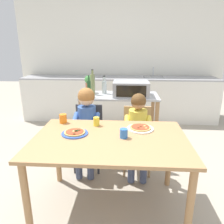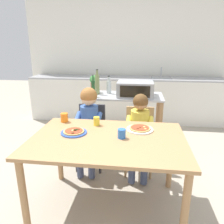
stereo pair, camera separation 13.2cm
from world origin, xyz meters
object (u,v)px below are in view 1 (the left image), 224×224
(dining_chair_right, at_px, (137,134))
(toaster_oven, at_px, (131,88))
(bottle_squat_spirits, at_px, (104,87))
(pizza_plate_white, at_px, (140,128))
(dining_table, at_px, (110,147))
(potted_herb_plant, at_px, (89,83))
(drinking_cup_blue, at_px, (124,133))
(bottle_dark_olive_oil, at_px, (89,89))
(dining_chair_left, at_px, (88,132))
(drinking_cup_yellow, at_px, (96,121))
(drinking_cup_orange, at_px, (63,119))
(pizza_plate_blue_rimmed, at_px, (75,133))
(bottle_tall_green_wine, at_px, (93,84))
(child_in_yellow_shirt, at_px, (138,126))
(child_in_blue_striped_shirt, at_px, (86,119))
(kitchen_island_cart, at_px, (119,113))

(dining_chair_right, bearing_deg, toaster_oven, 97.98)
(bottle_squat_spirits, relative_size, pizza_plate_white, 1.02)
(dining_table, distance_m, pizza_plate_white, 0.38)
(potted_herb_plant, bearing_deg, bottle_squat_spirits, -14.36)
(toaster_oven, bearing_deg, drinking_cup_blue, -93.74)
(bottle_dark_olive_oil, distance_m, pizza_plate_white, 1.17)
(dining_chair_right, relative_size, pizza_plate_white, 3.09)
(toaster_oven, xyz_separation_m, dining_table, (-0.21, -1.29, -0.29))
(dining_chair_left, height_order, drinking_cup_yellow, drinking_cup_yellow)
(drinking_cup_blue, bearing_deg, dining_chair_right, 77.48)
(dining_table, distance_m, drinking_cup_yellow, 0.37)
(toaster_oven, xyz_separation_m, drinking_cup_orange, (-0.74, -0.93, -0.15))
(bottle_squat_spirits, xyz_separation_m, dining_table, (0.19, -1.40, -0.29))
(pizza_plate_blue_rimmed, bearing_deg, dining_chair_left, 90.03)
(pizza_plate_blue_rimmed, bearing_deg, bottle_tall_green_wine, 90.68)
(dining_chair_left, height_order, child_in_yellow_shirt, child_in_yellow_shirt)
(bottle_squat_spirits, distance_m, bottle_tall_green_wine, 0.18)
(child_in_blue_striped_shirt, height_order, pizza_plate_blue_rimmed, child_in_blue_striped_shirt)
(child_in_blue_striped_shirt, bearing_deg, pizza_plate_blue_rimmed, -89.97)
(toaster_oven, distance_m, bottle_tall_green_wine, 0.56)
(dining_chair_right, bearing_deg, drinking_cup_blue, -102.52)
(toaster_oven, distance_m, drinking_cup_blue, 1.30)
(kitchen_island_cart, distance_m, bottle_dark_olive_oil, 0.60)
(potted_herb_plant, distance_m, drinking_cup_yellow, 1.21)
(kitchen_island_cart, relative_size, drinking_cup_yellow, 12.67)
(kitchen_island_cart, bearing_deg, drinking_cup_blue, -86.38)
(dining_table, height_order, pizza_plate_white, pizza_plate_white)
(toaster_oven, relative_size, dining_chair_right, 0.62)
(dining_table, bearing_deg, toaster_oven, 80.83)
(dining_chair_left, xyz_separation_m, pizza_plate_white, (0.62, -0.55, 0.29))
(child_in_yellow_shirt, height_order, pizza_plate_blue_rimmed, child_in_yellow_shirt)
(bottle_tall_green_wine, bearing_deg, potted_herb_plant, 120.62)
(dining_table, height_order, child_in_blue_striped_shirt, child_in_blue_striped_shirt)
(kitchen_island_cart, bearing_deg, toaster_oven, -10.94)
(toaster_oven, distance_m, pizza_plate_white, 1.09)
(potted_herb_plant, height_order, dining_chair_left, potted_herb_plant)
(potted_herb_plant, distance_m, dining_table, 1.56)
(kitchen_island_cart, xyz_separation_m, dining_table, (-0.04, -1.33, 0.09))
(bottle_tall_green_wine, height_order, dining_chair_right, bottle_tall_green_wine)
(bottle_squat_spirits, distance_m, bottle_dark_olive_oil, 0.30)
(child_in_yellow_shirt, distance_m, pizza_plate_blue_rimmed, 0.84)
(pizza_plate_blue_rimmed, xyz_separation_m, drinking_cup_blue, (0.46, -0.05, 0.03))
(toaster_oven, distance_m, drinking_cup_yellow, 1.07)
(drinking_cup_yellow, bearing_deg, child_in_yellow_shirt, 35.13)
(bottle_squat_spirits, relative_size, drinking_cup_yellow, 2.98)
(child_in_blue_striped_shirt, distance_m, drinking_cup_blue, 0.80)
(bottle_dark_olive_oil, distance_m, drinking_cup_orange, 0.84)
(bottle_tall_green_wine, relative_size, dining_table, 0.26)
(drinking_cup_yellow, bearing_deg, potted_herb_plant, 102.82)
(child_in_yellow_shirt, xyz_separation_m, drinking_cup_blue, (-0.16, -0.60, 0.16))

